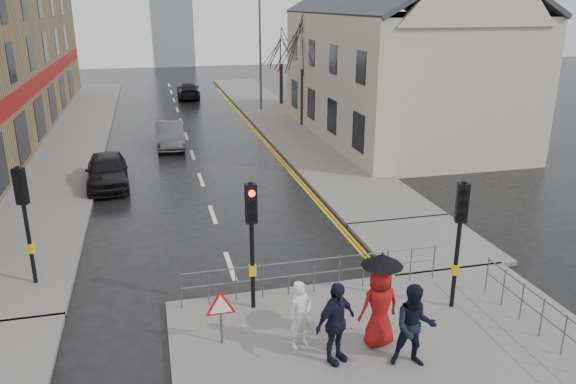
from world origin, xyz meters
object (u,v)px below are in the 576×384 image
car_parked (107,170)px  pedestrian_a (301,315)px  pedestrian_b (414,326)px  car_mid (170,135)px  pedestrian_with_umbrella (380,298)px  pedestrian_d (336,323)px

car_parked → pedestrian_a: bearing=-73.4°
pedestrian_b → car_parked: pedestrian_b is taller
pedestrian_b → car_parked: (-7.09, 15.02, -0.36)m
car_mid → pedestrian_a: bearing=-84.1°
pedestrian_with_umbrella → pedestrian_d: size_ratio=1.20×
pedestrian_d → car_parked: size_ratio=0.44×
pedestrian_a → pedestrian_b: (2.16, -1.27, 0.14)m
pedestrian_b → car_mid: (-4.13, 21.53, -0.40)m
pedestrian_with_umbrella → car_parked: bearing=115.4°
pedestrian_with_umbrella → car_mid: 20.95m
pedestrian_b → car_parked: bearing=132.2°
pedestrian_b → car_mid: pedestrian_b is taller
pedestrian_a → pedestrian_with_umbrella: (1.75, -0.35, 0.38)m
pedestrian_a → pedestrian_b: pedestrian_b is taller
pedestrian_d → car_parked: (-5.51, 14.49, -0.36)m
car_mid → pedestrian_b: bearing=-78.8°
pedestrian_b → car_parked: 16.62m
pedestrian_a → pedestrian_with_umbrella: size_ratio=0.71×
pedestrian_b → pedestrian_with_umbrella: 1.04m
pedestrian_d → pedestrian_b: bearing=-45.6°
pedestrian_with_umbrella → pedestrian_d: 1.26m
pedestrian_b → car_mid: 21.93m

